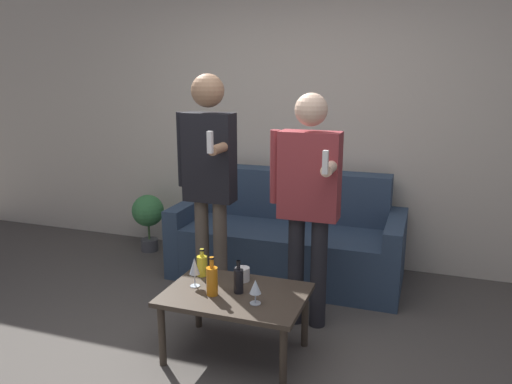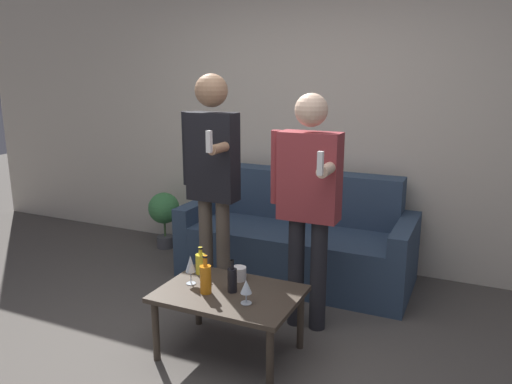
{
  "view_description": "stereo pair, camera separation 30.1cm",
  "coord_description": "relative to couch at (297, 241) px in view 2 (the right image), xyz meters",
  "views": [
    {
      "loc": [
        1.09,
        -2.22,
        1.73
      ],
      "look_at": [
        0.02,
        0.83,
        0.95
      ],
      "focal_mm": 35.0,
      "sensor_mm": 36.0,
      "label": 1
    },
    {
      "loc": [
        1.37,
        -2.11,
        1.73
      ],
      "look_at": [
        0.02,
        0.83,
        0.95
      ],
      "focal_mm": 35.0,
      "sensor_mm": 36.0,
      "label": 2
    }
  ],
  "objects": [
    {
      "name": "bottle_green",
      "position": [
        -0.26,
        -1.17,
        0.18
      ],
      "size": [
        0.07,
        0.07,
        0.18
      ],
      "color": "yellow",
      "rests_on": "coffee_table"
    },
    {
      "name": "wine_glass_near",
      "position": [
        -0.23,
        -1.34,
        0.24
      ],
      "size": [
        0.06,
        0.06,
        0.19
      ],
      "color": "silver",
      "rests_on": "coffee_table"
    },
    {
      "name": "coffee_table",
      "position": [
        0.04,
        -1.34,
        0.06
      ],
      "size": [
        0.86,
        0.6,
        0.42
      ],
      "color": "#3D3328",
      "rests_on": "ground_plane"
    },
    {
      "name": "bottle_dark",
      "position": [
        0.06,
        -1.34,
        0.19
      ],
      "size": [
        0.06,
        0.06,
        0.21
      ],
      "color": "black",
      "rests_on": "coffee_table"
    },
    {
      "name": "cup_on_table",
      "position": [
        0.02,
        -1.16,
        0.15
      ],
      "size": [
        0.1,
        0.1,
        0.09
      ],
      "color": "white",
      "rests_on": "coffee_table"
    },
    {
      "name": "couch",
      "position": [
        0.0,
        0.0,
        0.0
      ],
      "size": [
        1.93,
        0.81,
        0.88
      ],
      "color": "#334760",
      "rests_on": "ground_plane"
    },
    {
      "name": "wall_back",
      "position": [
        0.0,
        0.47,
        1.03
      ],
      "size": [
        8.0,
        0.06,
        2.7
      ],
      "color": "beige",
      "rests_on": "ground_plane"
    },
    {
      "name": "bottle_orange",
      "position": [
        -0.08,
        -1.42,
        0.2
      ],
      "size": [
        0.07,
        0.07,
        0.24
      ],
      "color": "orange",
      "rests_on": "coffee_table"
    },
    {
      "name": "wine_glass_far",
      "position": [
        0.21,
        -1.44,
        0.2
      ],
      "size": [
        0.07,
        0.07,
        0.15
      ],
      "color": "silver",
      "rests_on": "coffee_table"
    },
    {
      "name": "person_standing_right",
      "position": [
        0.36,
        -0.8,
        0.63
      ],
      "size": [
        0.47,
        0.41,
        1.6
      ],
      "color": "#232328",
      "rests_on": "ground_plane"
    },
    {
      "name": "potted_plant",
      "position": [
        -1.46,
        0.12,
        0.06
      ],
      "size": [
        0.31,
        0.31,
        0.57
      ],
      "color": "#4C4C51",
      "rests_on": "ground_plane"
    },
    {
      "name": "person_standing_left",
      "position": [
        -0.37,
        -0.8,
        0.73
      ],
      "size": [
        0.43,
        0.43,
        1.72
      ],
      "color": "brown",
      "rests_on": "ground_plane"
    }
  ]
}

